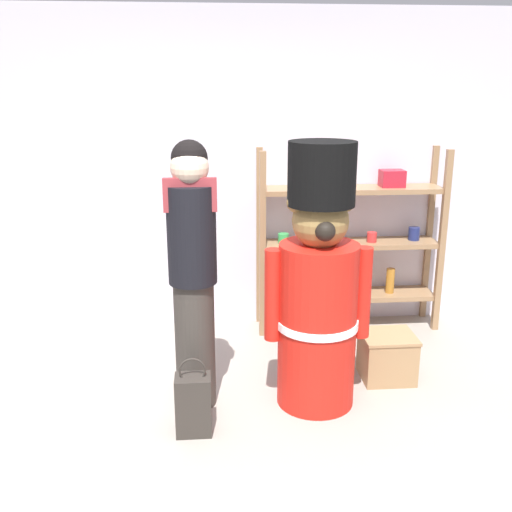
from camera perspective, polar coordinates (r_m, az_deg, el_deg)
ground_plane at (r=3.36m, az=2.33°, el=-20.44°), size 6.40×6.40×0.00m
back_wall at (r=4.93m, az=-0.59°, el=8.08°), size 6.40×0.12×2.60m
merchandise_shelf at (r=4.95m, az=9.09°, el=1.70°), size 1.53×0.35×1.52m
teddy_bear_guard at (r=3.69m, az=6.05°, el=-3.32°), size 0.68×0.52×1.69m
person_shopper at (r=3.62m, az=-6.16°, el=-1.24°), size 0.31×0.30×1.70m
shopping_bag at (r=3.60m, az=-6.10°, el=-14.10°), size 0.21×0.15×0.49m
display_crate at (r=4.30m, az=12.60°, el=-9.48°), size 0.37×0.34×0.33m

